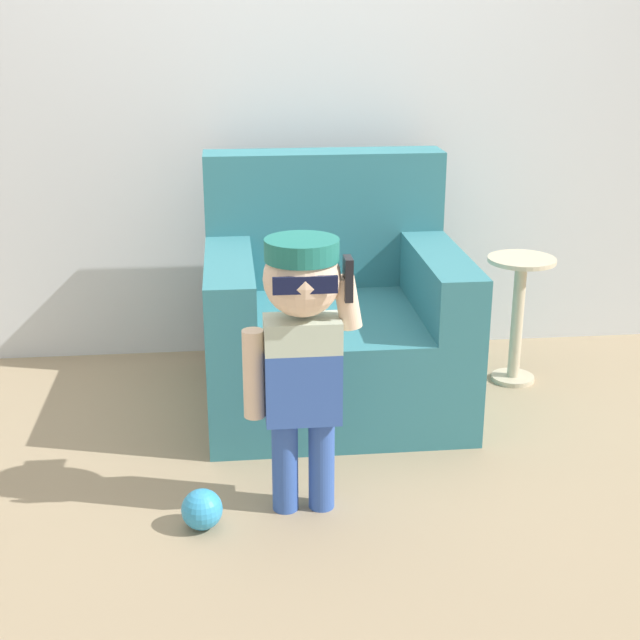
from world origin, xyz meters
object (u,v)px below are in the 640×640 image
Objects in this scene: armchair at (331,319)px; toy_ball at (202,509)px; side_table at (518,308)px; person_child at (302,335)px.

armchair is 1.11m from toy_ball.
toy_ball is at bearing -118.50° from armchair.
side_table is 1.69m from toy_ball.
person_child is at bearing 14.96° from toy_ball.
side_table is (0.80, 0.08, -0.01)m from armchair.
person_child reaches higher than toy_ball.
toy_ball is at bearing -142.10° from side_table.
person_child is 1.63× the size of side_table.
side_table reaches higher than toy_ball.
side_table is at bearing 5.56° from armchair.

